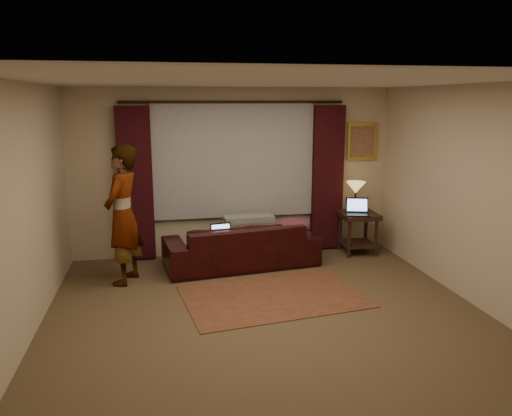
{
  "coord_description": "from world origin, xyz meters",
  "views": [
    {
      "loc": [
        -1.14,
        -5.17,
        2.41
      ],
      "look_at": [
        0.1,
        1.2,
        1.0
      ],
      "focal_mm": 35.0,
      "sensor_mm": 36.0,
      "label": 1
    }
  ],
  "objects": [
    {
      "name": "wall_right",
      "position": [
        2.5,
        0.0,
        1.3
      ],
      "size": [
        0.02,
        5.0,
        2.6
      ],
      "primitive_type": "cube",
      "color": "beige",
      "rests_on": "ground"
    },
    {
      "name": "wall_left",
      "position": [
        -2.5,
        0.0,
        1.3
      ],
      "size": [
        0.02,
        5.0,
        2.6
      ],
      "primitive_type": "cube",
      "color": "beige",
      "rests_on": "ground"
    },
    {
      "name": "curtain_rod",
      "position": [
        0.0,
        2.39,
        2.38
      ],
      "size": [
        0.04,
        0.04,
        3.4
      ],
      "primitive_type": "cylinder",
      "color": "black",
      "rests_on": "wall_back"
    },
    {
      "name": "clothing_pile",
      "position": [
        0.76,
        1.78,
        0.57
      ],
      "size": [
        0.67,
        0.59,
        0.23
      ],
      "primitive_type": "ellipsoid",
      "rotation": [
        0.0,
        0.0,
        0.36
      ],
      "color": "brown",
      "rests_on": "sofa"
    },
    {
      "name": "laptop_sofa",
      "position": [
        -0.29,
        1.64,
        0.56
      ],
      "size": [
        0.35,
        0.37,
        0.22
      ],
      "primitive_type": null,
      "rotation": [
        0.0,
        0.0,
        0.16
      ],
      "color": "black",
      "rests_on": "sofa"
    },
    {
      "name": "floor",
      "position": [
        0.0,
        0.0,
        -0.01
      ],
      "size": [
        5.0,
        5.0,
        0.01
      ],
      "primitive_type": "cube",
      "color": "brown",
      "rests_on": "ground"
    },
    {
      "name": "throw_blanket",
      "position": [
        0.15,
        2.04,
        0.9
      ],
      "size": [
        0.77,
        0.35,
        0.09
      ],
      "primitive_type": "cube",
      "rotation": [
        0.0,
        0.0,
        0.06
      ],
      "color": "gray",
      "rests_on": "sofa"
    },
    {
      "name": "sheer_curtain",
      "position": [
        0.0,
        2.44,
        1.5
      ],
      "size": [
        2.5,
        0.05,
        1.8
      ],
      "primitive_type": "cube",
      "color": "#A1A1AA",
      "rests_on": "wall_back"
    },
    {
      "name": "sofa",
      "position": [
        -0.0,
        1.8,
        0.45
      ],
      "size": [
        2.33,
        1.24,
        0.9
      ],
      "primitive_type": "imported",
      "rotation": [
        0.0,
        0.0,
        3.27
      ],
      "color": "black",
      "rests_on": "floor"
    },
    {
      "name": "person",
      "position": [
        -1.64,
        1.43,
        0.93
      ],
      "size": [
        0.7,
        0.7,
        1.85
      ],
      "primitive_type": "imported",
      "rotation": [
        0.0,
        0.0,
        -1.92
      ],
      "color": "gray",
      "rests_on": "floor"
    },
    {
      "name": "area_rug",
      "position": [
        0.19,
        0.55,
        0.01
      ],
      "size": [
        2.36,
        1.74,
        0.01
      ],
      "primitive_type": "cube",
      "rotation": [
        0.0,
        0.0,
        0.14
      ],
      "color": "brown",
      "rests_on": "floor"
    },
    {
      "name": "drape_left",
      "position": [
        -1.5,
        2.39,
        1.18
      ],
      "size": [
        0.5,
        0.14,
        2.3
      ],
      "primitive_type": "cube",
      "color": "black",
      "rests_on": "floor"
    },
    {
      "name": "ceiling",
      "position": [
        0.0,
        0.0,
        2.6
      ],
      "size": [
        5.0,
        5.0,
        0.02
      ],
      "primitive_type": "cube",
      "color": "silver",
      "rests_on": "ground"
    },
    {
      "name": "wall_back",
      "position": [
        0.0,
        2.5,
        1.3
      ],
      "size": [
        5.0,
        0.02,
        2.6
      ],
      "primitive_type": "cube",
      "color": "beige",
      "rests_on": "ground"
    },
    {
      "name": "laptop_table",
      "position": [
        1.85,
        1.93,
        0.79
      ],
      "size": [
        0.44,
        0.46,
        0.25
      ],
      "primitive_type": null,
      "rotation": [
        0.0,
        0.0,
        -0.28
      ],
      "color": "black",
      "rests_on": "end_table"
    },
    {
      "name": "drape_right",
      "position": [
        1.5,
        2.39,
        1.18
      ],
      "size": [
        0.5,
        0.14,
        2.3
      ],
      "primitive_type": "cube",
      "color": "black",
      "rests_on": "floor"
    },
    {
      "name": "picture_frame",
      "position": [
        2.1,
        2.47,
        1.75
      ],
      "size": [
        0.5,
        0.04,
        0.6
      ],
      "primitive_type": "cube",
      "color": "gold",
      "rests_on": "wall_back"
    },
    {
      "name": "wall_front",
      "position": [
        0.0,
        -2.5,
        1.3
      ],
      "size": [
        5.0,
        0.02,
        2.6
      ],
      "primitive_type": "cube",
      "color": "beige",
      "rests_on": "ground"
    },
    {
      "name": "tiffany_lamp",
      "position": [
        1.9,
        2.17,
        0.9
      ],
      "size": [
        0.37,
        0.37,
        0.48
      ],
      "primitive_type": null,
      "rotation": [
        0.0,
        0.0,
        0.28
      ],
      "color": "olive",
      "rests_on": "end_table"
    },
    {
      "name": "end_table",
      "position": [
        1.93,
        2.07,
        0.33
      ],
      "size": [
        0.59,
        0.59,
        0.66
      ],
      "primitive_type": "cube",
      "rotation": [
        0.0,
        0.0,
        -0.04
      ],
      "color": "black",
      "rests_on": "floor"
    }
  ]
}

